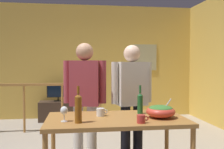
{
  "coord_description": "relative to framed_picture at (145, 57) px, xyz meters",
  "views": [
    {
      "loc": [
        -0.12,
        -3.36,
        1.37
      ],
      "look_at": [
        0.29,
        -0.37,
        1.25
      ],
      "focal_mm": 40.71,
      "sensor_mm": 36.0,
      "label": 1
    }
  ],
  "objects": [
    {
      "name": "wine_bottle_green",
      "position": [
        -1.03,
        -3.66,
        -0.62
      ],
      "size": [
        0.06,
        0.06,
        0.33
      ],
      "color": "#1E5628",
      "rests_on": "serving_table"
    },
    {
      "name": "mug_white",
      "position": [
        -1.5,
        -3.73,
        -0.7
      ],
      "size": [
        0.12,
        0.09,
        0.09
      ],
      "color": "white",
      "rests_on": "serving_table"
    },
    {
      "name": "wine_glass",
      "position": [
        -1.88,
        -3.95,
        -0.64
      ],
      "size": [
        0.07,
        0.07,
        0.15
      ],
      "color": "silver",
      "rests_on": "serving_table"
    },
    {
      "name": "wine_bottle_amber",
      "position": [
        -1.74,
        -4.03,
        -0.59
      ],
      "size": [
        0.07,
        0.07,
        0.36
      ],
      "color": "brown",
      "rests_on": "serving_table"
    },
    {
      "name": "framed_picture",
      "position": [
        0.0,
        0.0,
        0.0
      ],
      "size": [
        0.62,
        0.03,
        0.67
      ],
      "primitive_type": "cube",
      "color": "tan"
    },
    {
      "name": "tv_console",
      "position": [
        -2.22,
        -0.29,
        -1.31
      ],
      "size": [
        0.9,
        0.4,
        0.47
      ],
      "primitive_type": "cube",
      "color": "#38281E",
      "rests_on": "ground_plane"
    },
    {
      "name": "flat_screen_tv",
      "position": [
        -2.22,
        -0.32,
        -0.84
      ],
      "size": [
        0.52,
        0.12,
        0.39
      ],
      "color": "black",
      "rests_on": "tv_console"
    },
    {
      "name": "stair_railing",
      "position": [
        -2.3,
        -1.28,
        -0.88
      ],
      "size": [
        3.07,
        0.1,
        1.03
      ],
      "color": "#9E6B33",
      "rests_on": "ground_plane"
    },
    {
      "name": "person_standing_left",
      "position": [
        -1.65,
        -3.16,
        -0.57
      ],
      "size": [
        0.55,
        0.29,
        1.64
      ],
      "rotation": [
        0.0,
        0.0,
        2.95
      ],
      "color": "beige",
      "rests_on": "ground_plane"
    },
    {
      "name": "person_standing_right",
      "position": [
        -1.03,
        -3.16,
        -0.58
      ],
      "size": [
        0.57,
        0.29,
        1.62
      ],
      "rotation": [
        0.0,
        0.0,
        3.34
      ],
      "color": "black",
      "rests_on": "ground_plane"
    },
    {
      "name": "mug_red",
      "position": [
        -1.14,
        -4.11,
        -0.7
      ],
      "size": [
        0.12,
        0.08,
        0.08
      ],
      "color": "#B7332D",
      "rests_on": "serving_table"
    },
    {
      "name": "salad_bowl",
      "position": [
        -0.87,
        -3.9,
        -0.67
      ],
      "size": [
        0.31,
        0.31,
        0.21
      ],
      "color": "#CC3D2D",
      "rests_on": "serving_table"
    },
    {
      "name": "serving_table",
      "position": [
        -1.34,
        -3.83,
        -0.82
      ],
      "size": [
        1.47,
        0.81,
        0.8
      ],
      "color": "#9E6B33",
      "rests_on": "ground_plane"
    },
    {
      "name": "back_wall",
      "position": [
        -1.63,
        0.06,
        -0.11
      ],
      "size": [
        5.85,
        0.1,
        2.86
      ],
      "primitive_type": "cube",
      "color": "gold",
      "rests_on": "ground_plane"
    }
  ]
}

